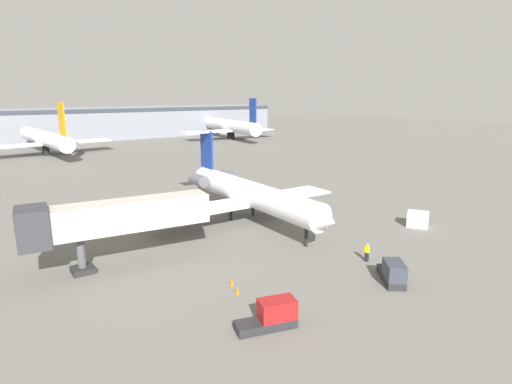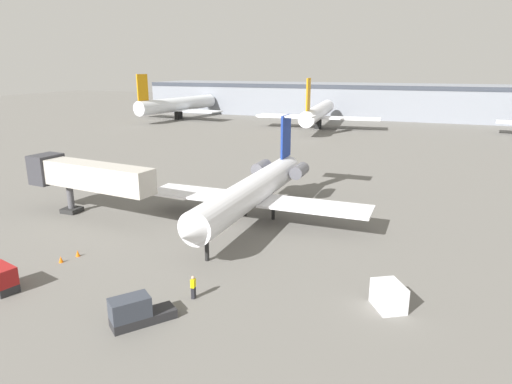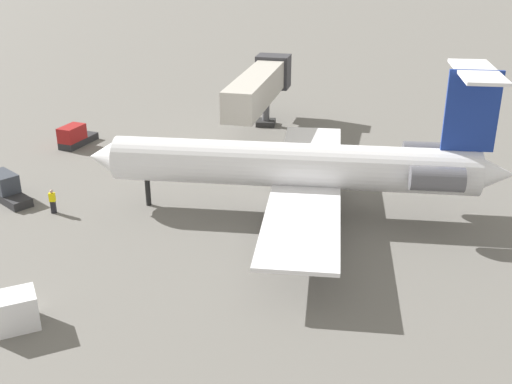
{
  "view_description": "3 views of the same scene",
  "coord_description": "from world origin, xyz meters",
  "px_view_note": "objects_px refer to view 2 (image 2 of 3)",
  "views": [
    {
      "loc": [
        -25.55,
        -38.13,
        14.93
      ],
      "look_at": [
        2.61,
        2.4,
        3.16
      ],
      "focal_mm": 29.2,
      "sensor_mm": 36.0,
      "label": 1
    },
    {
      "loc": [
        17.13,
        -39.64,
        15.58
      ],
      "look_at": [
        1.53,
        0.89,
        3.44
      ],
      "focal_mm": 31.76,
      "sensor_mm": 36.0,
      "label": 2
    },
    {
      "loc": [
        39.3,
        3.17,
        17.79
      ],
      "look_at": [
        3.19,
        -1.03,
        2.32
      ],
      "focal_mm": 43.8,
      "sensor_mm": 36.0,
      "label": 3
    }
  ],
  "objects_px": {
    "regional_jet": "(255,189)",
    "parked_airliner_west_end": "(178,105)",
    "jet_bridge": "(83,175)",
    "cargo_container_uld": "(389,296)",
    "baggage_tug_lead": "(136,312)",
    "traffic_cone_near": "(61,259)",
    "traffic_cone_mid": "(78,253)",
    "parked_airliner_west_mid": "(318,112)",
    "ground_crew_marshaller": "(193,287)"
  },
  "relations": [
    {
      "from": "regional_jet",
      "to": "parked_airliner_west_end",
      "type": "relative_size",
      "value": 0.82
    },
    {
      "from": "jet_bridge",
      "to": "cargo_container_uld",
      "type": "height_order",
      "value": "jet_bridge"
    },
    {
      "from": "baggage_tug_lead",
      "to": "traffic_cone_near",
      "type": "bearing_deg",
      "value": 153.99
    },
    {
      "from": "jet_bridge",
      "to": "parked_airliner_west_end",
      "type": "xyz_separation_m",
      "value": [
        -37.52,
        83.05,
        -0.14
      ]
    },
    {
      "from": "cargo_container_uld",
      "to": "parked_airliner_west_end",
      "type": "relative_size",
      "value": 0.08
    },
    {
      "from": "cargo_container_uld",
      "to": "regional_jet",
      "type": "bearing_deg",
      "value": 138.01
    },
    {
      "from": "regional_jet",
      "to": "jet_bridge",
      "type": "distance_m",
      "value": 18.28
    },
    {
      "from": "regional_jet",
      "to": "parked_airliner_west_end",
      "type": "distance_m",
      "value": 95.76
    },
    {
      "from": "traffic_cone_mid",
      "to": "parked_airliner_west_mid",
      "type": "relative_size",
      "value": 0.01
    },
    {
      "from": "regional_jet",
      "to": "cargo_container_uld",
      "type": "distance_m",
      "value": 19.86
    },
    {
      "from": "ground_crew_marshaller",
      "to": "traffic_cone_near",
      "type": "xyz_separation_m",
      "value": [
        -13.05,
        1.35,
        -0.58
      ]
    },
    {
      "from": "cargo_container_uld",
      "to": "traffic_cone_near",
      "type": "distance_m",
      "value": 25.86
    },
    {
      "from": "traffic_cone_mid",
      "to": "traffic_cone_near",
      "type": "bearing_deg",
      "value": -105.43
    },
    {
      "from": "cargo_container_uld",
      "to": "traffic_cone_near",
      "type": "height_order",
      "value": "cargo_container_uld"
    },
    {
      "from": "traffic_cone_near",
      "to": "traffic_cone_mid",
      "type": "xyz_separation_m",
      "value": [
        0.41,
        1.48,
        0.0
      ]
    },
    {
      "from": "traffic_cone_near",
      "to": "traffic_cone_mid",
      "type": "bearing_deg",
      "value": 74.57
    },
    {
      "from": "regional_jet",
      "to": "traffic_cone_mid",
      "type": "relative_size",
      "value": 50.73
    },
    {
      "from": "ground_crew_marshaller",
      "to": "traffic_cone_mid",
      "type": "distance_m",
      "value": 12.97
    },
    {
      "from": "jet_bridge",
      "to": "baggage_tug_lead",
      "type": "height_order",
      "value": "jet_bridge"
    },
    {
      "from": "parked_airliner_west_end",
      "to": "parked_airliner_west_mid",
      "type": "bearing_deg",
      "value": -6.79
    },
    {
      "from": "ground_crew_marshaller",
      "to": "cargo_container_uld",
      "type": "distance_m",
      "value": 13.19
    },
    {
      "from": "parked_airliner_west_end",
      "to": "regional_jet",
      "type": "bearing_deg",
      "value": -54.84
    },
    {
      "from": "parked_airliner_west_end",
      "to": "parked_airliner_west_mid",
      "type": "height_order",
      "value": "parked_airliner_west_end"
    },
    {
      "from": "regional_jet",
      "to": "parked_airliner_west_mid",
      "type": "relative_size",
      "value": 0.75
    },
    {
      "from": "jet_bridge",
      "to": "traffic_cone_near",
      "type": "height_order",
      "value": "jet_bridge"
    },
    {
      "from": "traffic_cone_mid",
      "to": "cargo_container_uld",
      "type": "bearing_deg",
      "value": 1.49
    },
    {
      "from": "baggage_tug_lead",
      "to": "traffic_cone_mid",
      "type": "relative_size",
      "value": 7.31
    },
    {
      "from": "traffic_cone_mid",
      "to": "ground_crew_marshaller",
      "type": "bearing_deg",
      "value": -12.62
    },
    {
      "from": "traffic_cone_near",
      "to": "parked_airliner_west_mid",
      "type": "relative_size",
      "value": 0.01
    },
    {
      "from": "jet_bridge",
      "to": "baggage_tug_lead",
      "type": "bearing_deg",
      "value": -42.08
    },
    {
      "from": "jet_bridge",
      "to": "baggage_tug_lead",
      "type": "distance_m",
      "value": 24.24
    },
    {
      "from": "regional_jet",
      "to": "jet_bridge",
      "type": "relative_size",
      "value": 1.75
    },
    {
      "from": "cargo_container_uld",
      "to": "parked_airliner_west_end",
      "type": "distance_m",
      "value": 115.09
    },
    {
      "from": "traffic_cone_mid",
      "to": "parked_airliner_west_end",
      "type": "xyz_separation_m",
      "value": [
        -44.42,
        92.12,
        4.05
      ]
    },
    {
      "from": "regional_jet",
      "to": "parked_airliner_west_mid",
      "type": "height_order",
      "value": "parked_airliner_west_mid"
    },
    {
      "from": "cargo_container_uld",
      "to": "baggage_tug_lead",
      "type": "bearing_deg",
      "value": -152.14
    },
    {
      "from": "regional_jet",
      "to": "traffic_cone_near",
      "type": "height_order",
      "value": "regional_jet"
    },
    {
      "from": "regional_jet",
      "to": "baggage_tug_lead",
      "type": "distance_m",
      "value": 20.99
    },
    {
      "from": "baggage_tug_lead",
      "to": "parked_airliner_west_end",
      "type": "bearing_deg",
      "value": 119.16
    },
    {
      "from": "parked_airliner_west_mid",
      "to": "regional_jet",
      "type": "bearing_deg",
      "value": -81.5
    },
    {
      "from": "cargo_container_uld",
      "to": "traffic_cone_mid",
      "type": "height_order",
      "value": "cargo_container_uld"
    },
    {
      "from": "regional_jet",
      "to": "baggage_tug_lead",
      "type": "relative_size",
      "value": 6.94
    },
    {
      "from": "traffic_cone_near",
      "to": "parked_airliner_west_end",
      "type": "bearing_deg",
      "value": 115.18
    },
    {
      "from": "jet_bridge",
      "to": "traffic_cone_mid",
      "type": "xyz_separation_m",
      "value": [
        6.9,
        -9.07,
        -4.19
      ]
    },
    {
      "from": "cargo_container_uld",
      "to": "parked_airliner_west_mid",
      "type": "distance_m",
      "value": 89.96
    },
    {
      "from": "traffic_cone_near",
      "to": "traffic_cone_mid",
      "type": "distance_m",
      "value": 1.54
    },
    {
      "from": "baggage_tug_lead",
      "to": "parked_airliner_west_mid",
      "type": "distance_m",
      "value": 94.55
    },
    {
      "from": "jet_bridge",
      "to": "regional_jet",
      "type": "bearing_deg",
      "value": 15.14
    },
    {
      "from": "traffic_cone_mid",
      "to": "parked_airliner_west_end",
      "type": "relative_size",
      "value": 0.02
    },
    {
      "from": "traffic_cone_near",
      "to": "parked_airliner_west_mid",
      "type": "distance_m",
      "value": 88.42
    }
  ]
}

